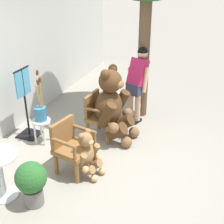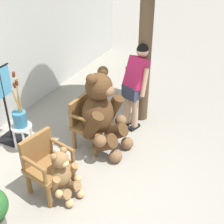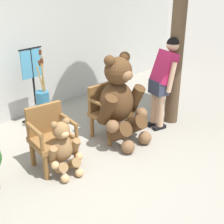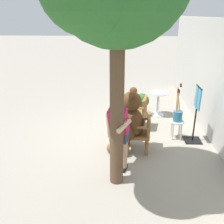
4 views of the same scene
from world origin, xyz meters
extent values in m
plane|color=gray|center=(0.00, 0.00, 0.00)|extent=(60.00, 60.00, 0.00)
cube|color=beige|center=(0.00, 2.40, 1.40)|extent=(10.00, 0.16, 2.80)
cube|color=brown|center=(-0.59, 0.53, 0.41)|extent=(0.65, 0.62, 0.07)
cylinder|color=brown|center=(-0.86, 0.37, 0.18)|extent=(0.07, 0.07, 0.37)
cylinder|color=brown|center=(-0.41, 0.28, 0.18)|extent=(0.07, 0.07, 0.37)
cylinder|color=brown|center=(-0.77, 0.78, 0.18)|extent=(0.07, 0.07, 0.37)
cylinder|color=brown|center=(-0.32, 0.69, 0.18)|extent=(0.07, 0.07, 0.37)
cube|color=brown|center=(-0.54, 0.75, 0.65)|extent=(0.52, 0.17, 0.42)
cylinder|color=brown|center=(-0.84, 0.58, 0.66)|extent=(0.15, 0.48, 0.06)
cylinder|color=brown|center=(-0.88, 0.37, 0.55)|extent=(0.05, 0.05, 0.22)
cylinder|color=brown|center=(-0.35, 0.48, 0.66)|extent=(0.15, 0.48, 0.06)
cylinder|color=brown|center=(-0.39, 0.27, 0.55)|extent=(0.05, 0.05, 0.22)
cube|color=brown|center=(0.59, 0.53, 0.41)|extent=(0.59, 0.56, 0.07)
cylinder|color=brown|center=(0.35, 0.34, 0.18)|extent=(0.07, 0.07, 0.37)
cylinder|color=brown|center=(0.81, 0.30, 0.18)|extent=(0.07, 0.07, 0.37)
cylinder|color=brown|center=(0.38, 0.75, 0.18)|extent=(0.07, 0.07, 0.37)
cylinder|color=brown|center=(0.83, 0.72, 0.18)|extent=(0.07, 0.07, 0.37)
cube|color=brown|center=(0.61, 0.76, 0.65)|extent=(0.52, 0.10, 0.42)
cylinder|color=brown|center=(0.34, 0.55, 0.66)|extent=(0.09, 0.48, 0.06)
cylinder|color=brown|center=(0.33, 0.34, 0.55)|extent=(0.05, 0.05, 0.22)
cylinder|color=brown|center=(0.84, 0.51, 0.66)|extent=(0.09, 0.48, 0.06)
cylinder|color=brown|center=(0.83, 0.30, 0.55)|extent=(0.05, 0.05, 0.22)
ellipsoid|color=#4C3019|center=(0.59, 0.41, 0.65)|extent=(0.61, 0.53, 0.67)
sphere|color=#4C3019|center=(0.59, 0.38, 1.16)|extent=(0.42, 0.42, 0.42)
ellipsoid|color=brown|center=(0.58, 0.20, 1.13)|extent=(0.21, 0.17, 0.16)
sphere|color=black|center=(0.58, 0.20, 1.14)|extent=(0.06, 0.06, 0.06)
sphere|color=#4C3019|center=(0.43, 0.41, 1.34)|extent=(0.17, 0.17, 0.17)
sphere|color=#4C3019|center=(0.75, 0.39, 1.34)|extent=(0.17, 0.17, 0.17)
cylinder|color=#4C3019|center=(0.27, 0.32, 0.65)|extent=(0.21, 0.38, 0.50)
sphere|color=brown|center=(0.25, 0.19, 0.42)|extent=(0.20, 0.20, 0.20)
cylinder|color=#4C3019|center=(0.89, 0.28, 0.65)|extent=(0.21, 0.38, 0.50)
sphere|color=brown|center=(0.90, 0.14, 0.42)|extent=(0.20, 0.20, 0.20)
cylinder|color=#4C3019|center=(0.40, 0.18, 0.28)|extent=(0.27, 0.43, 0.39)
sphere|color=brown|center=(0.36, -0.02, 0.11)|extent=(0.21, 0.21, 0.21)
cylinder|color=#4C3019|center=(0.75, 0.15, 0.28)|extent=(0.27, 0.43, 0.39)
sphere|color=brown|center=(0.76, -0.05, 0.11)|extent=(0.21, 0.21, 0.21)
ellipsoid|color=olive|center=(-0.59, 0.35, 0.35)|extent=(0.37, 0.33, 0.37)
sphere|color=olive|center=(-0.59, 0.33, 0.64)|extent=(0.23, 0.23, 0.23)
ellipsoid|color=tan|center=(-0.61, 0.24, 0.62)|extent=(0.12, 0.11, 0.09)
sphere|color=black|center=(-0.61, 0.24, 0.62)|extent=(0.03, 0.03, 0.03)
sphere|color=olive|center=(-0.68, 0.36, 0.73)|extent=(0.09, 0.09, 0.09)
sphere|color=olive|center=(-0.51, 0.33, 0.73)|extent=(0.09, 0.09, 0.09)
cylinder|color=olive|center=(-0.77, 0.32, 0.35)|extent=(0.14, 0.22, 0.28)
sphere|color=tan|center=(-0.79, 0.25, 0.23)|extent=(0.11, 0.11, 0.11)
cylinder|color=olive|center=(-0.44, 0.25, 0.35)|extent=(0.14, 0.22, 0.28)
sphere|color=tan|center=(-0.44, 0.18, 0.23)|extent=(0.11, 0.11, 0.11)
cylinder|color=olive|center=(-0.71, 0.24, 0.16)|extent=(0.18, 0.25, 0.21)
sphere|color=tan|center=(-0.75, 0.13, 0.06)|extent=(0.12, 0.12, 0.12)
cylinder|color=olive|center=(-0.52, 0.20, 0.16)|extent=(0.18, 0.25, 0.21)
sphere|color=tan|center=(-0.54, 0.09, 0.06)|extent=(0.12, 0.12, 0.12)
cube|color=black|center=(1.35, 0.07, 0.03)|extent=(0.26, 0.16, 0.06)
cylinder|color=tan|center=(1.35, 0.07, 0.47)|extent=(0.12, 0.12, 0.82)
cube|color=black|center=(1.41, 0.24, 0.03)|extent=(0.26, 0.16, 0.06)
cylinder|color=tan|center=(1.41, 0.24, 0.47)|extent=(0.12, 0.12, 0.82)
cube|color=#33384C|center=(1.38, 0.15, 0.75)|extent=(0.30, 0.35, 0.24)
cube|color=#B21E4C|center=(1.47, 0.12, 1.07)|extent=(0.45, 0.42, 0.58)
sphere|color=tan|center=(1.60, 0.08, 1.43)|extent=(0.21, 0.21, 0.21)
sphere|color=black|center=(1.60, 0.08, 1.45)|extent=(0.21, 0.21, 0.21)
cylinder|color=tan|center=(1.76, 0.23, 1.12)|extent=(0.56, 0.25, 0.13)
cylinder|color=tan|center=(1.41, -0.06, 0.95)|extent=(0.19, 0.13, 0.51)
cylinder|color=white|center=(-0.01, 1.51, 0.45)|extent=(0.34, 0.34, 0.03)
cylinder|color=white|center=(0.09, 1.60, 0.22)|extent=(0.04, 0.04, 0.43)
cylinder|color=white|center=(-0.11, 1.60, 0.22)|extent=(0.04, 0.04, 0.43)
cylinder|color=white|center=(0.09, 1.41, 0.22)|extent=(0.04, 0.04, 0.43)
cylinder|color=white|center=(-0.11, 1.41, 0.22)|extent=(0.04, 0.04, 0.43)
cylinder|color=teal|center=(-0.01, 1.51, 0.59)|extent=(0.22, 0.22, 0.26)
cylinder|color=tan|center=(0.02, 1.50, 0.93)|extent=(0.05, 0.15, 0.78)
cylinder|color=#592D19|center=(0.02, 1.50, 1.37)|extent=(0.05, 0.06, 0.09)
cylinder|color=tan|center=(0.01, 1.46, 0.87)|extent=(0.06, 0.04, 0.66)
cylinder|color=#592D19|center=(0.01, 1.46, 1.24)|extent=(0.05, 0.05, 0.08)
cylinder|color=tan|center=(-0.02, 1.48, 0.85)|extent=(0.13, 0.06, 0.62)
cylinder|color=#592D19|center=(-0.02, 1.48, 1.21)|extent=(0.06, 0.05, 0.09)
cylinder|color=brown|center=(1.77, 0.10, 1.43)|extent=(0.24, 0.24, 2.86)
cube|color=black|center=(0.11, 1.89, 0.01)|extent=(0.40, 0.40, 0.02)
cylinder|color=black|center=(0.11, 1.89, 0.68)|extent=(0.04, 0.04, 1.35)
cylinder|color=black|center=(0.11, 1.89, 1.35)|extent=(0.44, 0.03, 0.03)
cube|color=#4C99BF|center=(0.11, 1.89, 1.09)|extent=(0.40, 0.03, 0.48)
camera|label=1|loc=(-4.26, -1.50, 3.14)|focal=50.00mm
camera|label=2|loc=(-3.11, -1.67, 3.33)|focal=50.00mm
camera|label=3|loc=(-2.84, -2.54, 2.50)|focal=50.00mm
camera|label=4|loc=(5.60, 0.22, 2.89)|focal=40.00mm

